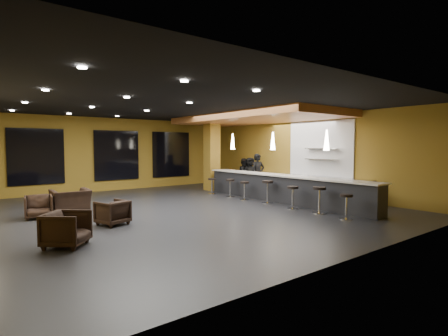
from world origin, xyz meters
TOP-DOWN VIEW (x-y plane):
  - floor at (0.00, 0.00)m, footprint 12.00×13.00m
  - ceiling at (0.00, 0.00)m, footprint 12.00×13.00m
  - wall_back at (0.00, 6.55)m, footprint 12.00×0.10m
  - wall_front at (0.00, -6.55)m, footprint 12.00×0.10m
  - wall_right at (6.05, 0.00)m, footprint 0.10×13.00m
  - wood_soffit at (4.00, 1.00)m, footprint 3.60×8.00m
  - window_left at (-3.50, 6.44)m, footprint 2.20×0.06m
  - window_center at (0.00, 6.44)m, footprint 2.20×0.06m
  - window_right at (3.00, 6.44)m, footprint 2.20×0.06m
  - tile_backsplash at (5.96, -1.00)m, footprint 0.06×3.20m
  - bar_counter at (3.65, -1.00)m, footprint 0.60×8.00m
  - bar_top at (3.65, -1.00)m, footprint 0.78×8.10m
  - prep_counter at (5.65, -0.50)m, footprint 0.70×6.00m
  - prep_top at (5.65, -0.50)m, footprint 0.72×6.00m
  - wall_shelf_lower at (5.82, -1.20)m, footprint 0.30×1.50m
  - wall_shelf_upper at (5.82, -1.20)m, footprint 0.30×1.50m
  - column at (3.65, 3.60)m, footprint 0.60×0.60m
  - pendant_0 at (3.65, -3.00)m, footprint 0.20×0.20m
  - pendant_1 at (3.65, -0.50)m, footprint 0.20×0.20m
  - pendant_2 at (3.65, 2.00)m, footprint 0.20×0.20m
  - staff_a at (4.73, 1.48)m, footprint 0.72×0.54m
  - staff_b at (4.95, 2.67)m, footprint 0.88×0.76m
  - staff_c at (5.13, 2.45)m, footprint 0.91×0.74m
  - armchair_a at (-4.42, -2.30)m, footprint 1.15×1.15m
  - armchair_b at (-2.90, -0.86)m, footprint 0.91×0.93m
  - armchair_c at (-4.33, 1.34)m, footprint 0.85×0.86m
  - armchair_d at (-3.33, 1.77)m, footprint 1.17×1.03m
  - bar_stool_0 at (2.75, -4.37)m, footprint 0.38×0.38m
  - bar_stool_1 at (2.89, -3.31)m, footprint 0.43×0.43m
  - bar_stool_2 at (2.81, -2.28)m, footprint 0.40×0.40m
  - bar_stool_3 at (2.98, -0.90)m, footprint 0.43×0.43m
  - bar_stool_4 at (2.85, 0.26)m, footprint 0.38×0.38m
  - bar_stool_5 at (2.90, 1.24)m, footprint 0.38×0.38m
  - bar_stool_6 at (2.77, 2.38)m, footprint 0.36×0.36m

SIDE VIEW (x-z plane):
  - floor at x=0.00m, z-range -0.10..0.00m
  - armchair_b at x=-2.90m, z-range 0.00..0.68m
  - armchair_c at x=-4.33m, z-range 0.00..0.69m
  - armchair_d at x=-3.33m, z-range 0.00..0.74m
  - armchair_a at x=-4.42m, z-range 0.00..0.75m
  - prep_counter at x=5.65m, z-range 0.00..0.86m
  - bar_stool_6 at x=2.77m, z-range 0.10..0.82m
  - bar_stool_4 at x=2.85m, z-range 0.10..0.85m
  - bar_stool_0 at x=2.75m, z-range 0.11..0.86m
  - bar_stool_5 at x=2.90m, z-range 0.11..0.86m
  - bar_counter at x=3.65m, z-range 0.00..1.00m
  - bar_stool_2 at x=2.81m, z-range 0.11..0.89m
  - bar_stool_1 at x=2.89m, z-range 0.12..0.98m
  - bar_stool_3 at x=2.98m, z-range 0.12..0.98m
  - staff_b at x=4.95m, z-range 0.00..1.55m
  - staff_c at x=5.13m, z-range 0.00..1.60m
  - prep_top at x=5.65m, z-range 0.87..0.90m
  - staff_a at x=4.73m, z-range 0.00..1.80m
  - bar_top at x=3.65m, z-range 1.00..1.05m
  - wall_shelf_lower at x=5.82m, z-range 1.59..1.61m
  - window_left at x=-3.50m, z-range 0.50..2.90m
  - window_center at x=0.00m, z-range 0.50..2.90m
  - window_right at x=3.00m, z-range 0.50..2.90m
  - wall_back at x=0.00m, z-range 0.00..3.50m
  - wall_front at x=0.00m, z-range 0.00..3.50m
  - wall_right at x=6.05m, z-range 0.00..3.50m
  - column at x=3.65m, z-range 0.00..3.50m
  - tile_backsplash at x=5.96m, z-range 0.80..3.20m
  - wall_shelf_upper at x=5.82m, z-range 2.03..2.06m
  - pendant_0 at x=3.65m, z-range 2.00..2.70m
  - pendant_1 at x=3.65m, z-range 2.00..2.70m
  - pendant_2 at x=3.65m, z-range 2.00..2.70m
  - wood_soffit at x=4.00m, z-range 3.22..3.50m
  - ceiling at x=0.00m, z-range 3.50..3.60m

